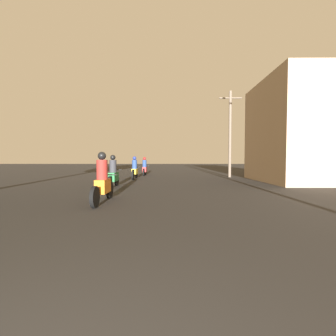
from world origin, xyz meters
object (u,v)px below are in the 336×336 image
Objects in this scene: motorcycle_red at (145,168)px; building_right_near at (307,131)px; motorcycle_yellow at (135,170)px; motorcycle_green at (113,174)px; motorcycle_orange at (103,182)px; utility_pole_far at (230,132)px.

building_right_near reaches higher than motorcycle_red.
motorcycle_red is (0.30, 3.17, 0.00)m from motorcycle_yellow.
motorcycle_green is 0.96× the size of motorcycle_red.
motorcycle_green reaches higher than motorcycle_red.
motorcycle_orange is 8.09m from motorcycle_yellow.
utility_pole_far reaches higher than motorcycle_yellow.
motorcycle_green is 11.13m from building_right_near.
motorcycle_yellow reaches higher than motorcycle_red.
motorcycle_green is 9.42m from utility_pole_far.
motorcycle_green is at bearing 90.92° from motorcycle_orange.
motorcycle_red is at bearing 164.58° from utility_pole_far.
motorcycle_green is 4.37m from motorcycle_yellow.
motorcycle_yellow is 0.36× the size of building_right_near.
motorcycle_green reaches higher than motorcycle_yellow.
motorcycle_green is at bearing -165.84° from building_right_near.
motorcycle_green is at bearing -93.40° from motorcycle_yellow.
motorcycle_yellow is (0.32, 4.36, -0.01)m from motorcycle_green.
utility_pole_far is (6.34, -1.75, 2.64)m from motorcycle_red.
motorcycle_red is (-0.00, 11.26, -0.02)m from motorcycle_orange.
utility_pole_far is at bearing 40.63° from motorcycle_green.
motorcycle_orange is 0.36× the size of building_right_near.
building_right_near reaches higher than motorcycle_yellow.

